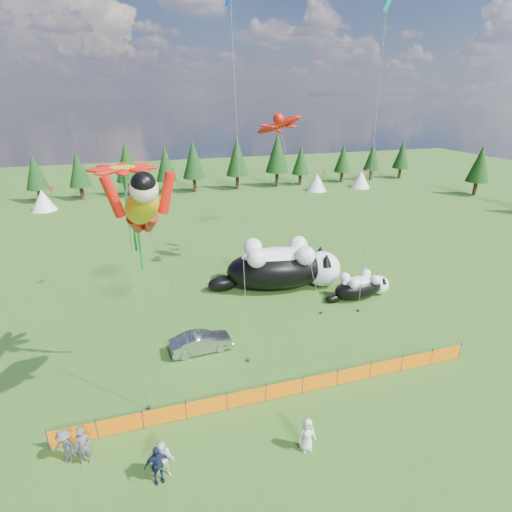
{
  "coord_description": "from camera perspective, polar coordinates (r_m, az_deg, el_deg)",
  "views": [
    {
      "loc": [
        -6.19,
        -18.15,
        14.48
      ],
      "look_at": [
        0.65,
        4.0,
        5.08
      ],
      "focal_mm": 28.0,
      "sensor_mm": 36.0,
      "label": 1
    }
  ],
  "objects": [
    {
      "name": "ground",
      "position": [
        24.03,
        1.38,
        -14.98
      ],
      "size": [
        160.0,
        160.0,
        0.0
      ],
      "primitive_type": "plane",
      "color": "#0F3409",
      "rests_on": "ground"
    },
    {
      "name": "safety_fence",
      "position": [
        21.52,
        4.06,
        -18.49
      ],
      "size": [
        22.06,
        0.06,
        1.1
      ],
      "color": "#262626",
      "rests_on": "ground"
    },
    {
      "name": "tree_line",
      "position": [
        64.31,
        -11.67,
        12.27
      ],
      "size": [
        90.0,
        4.0,
        8.0
      ],
      "primitive_type": null,
      "color": "black",
      "rests_on": "ground"
    },
    {
      "name": "festival_tents",
      "position": [
        62.03,
        -0.68,
        9.91
      ],
      "size": [
        50.0,
        3.2,
        2.8
      ],
      "primitive_type": null,
      "color": "white",
      "rests_on": "ground"
    },
    {
      "name": "cat_large",
      "position": [
        31.73,
        3.83,
        -1.46
      ],
      "size": [
        10.65,
        5.03,
        3.86
      ],
      "rotation": [
        0.0,
        0.0,
        -0.17
      ],
      "color": "black",
      "rests_on": "ground"
    },
    {
      "name": "cat_small",
      "position": [
        31.53,
        14.84,
        -4.16
      ],
      "size": [
        5.46,
        2.21,
        1.97
      ],
      "rotation": [
        0.0,
        0.0,
        0.08
      ],
      "color": "black",
      "rests_on": "ground"
    },
    {
      "name": "car",
      "position": [
        24.84,
        -7.84,
        -12.1
      ],
      "size": [
        3.79,
        1.53,
        1.22
      ],
      "primitive_type": "imported",
      "rotation": [
        0.0,
        0.0,
        1.64
      ],
      "color": "#A7A7AB",
      "rests_on": "ground"
    },
    {
      "name": "spectator_a",
      "position": [
        19.68,
        -23.44,
        -23.69
      ],
      "size": [
        0.69,
        0.46,
        1.87
      ],
      "primitive_type": "imported",
      "rotation": [
        0.0,
        0.0,
        0.02
      ],
      "color": "#505155",
      "rests_on": "ground"
    },
    {
      "name": "spectator_b",
      "position": [
        18.36,
        -13.03,
        -26.56
      ],
      "size": [
        0.93,
        0.69,
        1.72
      ],
      "primitive_type": "imported",
      "rotation": [
        0.0,
        0.0,
        -0.25
      ],
      "color": "silver",
      "rests_on": "ground"
    },
    {
      "name": "spectator_c",
      "position": [
        18.26,
        -13.97,
        -26.94
      ],
      "size": [
        1.1,
        0.69,
        1.76
      ],
      "primitive_type": "imported",
      "rotation": [
        0.0,
        0.0,
        0.16
      ],
      "color": "#141E39",
      "rests_on": "ground"
    },
    {
      "name": "spectator_d",
      "position": [
        20.12,
        -25.57,
        -23.36
      ],
      "size": [
        1.19,
        1.07,
        1.65
      ],
      "primitive_type": "imported",
      "rotation": [
        0.0,
        0.0,
        -0.62
      ],
      "color": "#505155",
      "rests_on": "ground"
    },
    {
      "name": "spectator_e",
      "position": [
        19.04,
        7.31,
        -24.0
      ],
      "size": [
        0.81,
        0.53,
        1.63
      ],
      "primitive_type": "imported",
      "rotation": [
        0.0,
        0.0,
        0.01
      ],
      "color": "silver",
      "rests_on": "ground"
    },
    {
      "name": "superhero_kite",
      "position": [
        16.54,
        -16.05,
        6.71
      ],
      "size": [
        4.96,
        6.34,
        12.7
      ],
      "color": "#DBA50B",
      "rests_on": "ground"
    },
    {
      "name": "gecko_kite",
      "position": [
        33.26,
        3.24,
        18.2
      ],
      "size": [
        6.02,
        11.79,
        14.99
      ],
      "color": "red",
      "rests_on": "ground"
    },
    {
      "name": "flower_kite",
      "position": [
        19.15,
        -18.46,
        11.24
      ],
      "size": [
        4.08,
        4.62,
        11.64
      ],
      "color": "red",
      "rests_on": "ground"
    },
    {
      "name": "diamond_kite_a",
      "position": [
        24.93,
        -3.56,
        31.07
      ],
      "size": [
        1.24,
        6.16,
        20.3
      ],
      "color": "#0C32C0",
      "rests_on": "ground"
    },
    {
      "name": "diamond_kite_b",
      "position": [
        31.79,
        17.88,
        28.47
      ],
      "size": [
        3.5,
        5.36,
        20.89
      ],
      "color": "#0C978E",
      "rests_on": "ground"
    }
  ]
}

